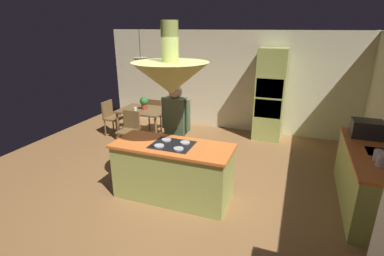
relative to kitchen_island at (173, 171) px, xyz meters
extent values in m
plane|color=olive|center=(0.00, 0.20, -0.46)|extent=(8.16, 8.16, 0.00)
cube|color=beige|center=(0.00, 3.65, 0.81)|extent=(6.80, 0.10, 2.55)
cube|color=#A8B259|center=(0.00, 0.00, -0.02)|extent=(1.81, 0.72, 0.87)
cube|color=orange|center=(0.00, 0.00, 0.43)|extent=(1.87, 0.78, 0.04)
cube|color=black|center=(0.00, 0.00, 0.45)|extent=(0.64, 0.52, 0.01)
cylinder|color=#B2B2B7|center=(-0.16, -0.13, 0.46)|extent=(0.15, 0.15, 0.02)
cylinder|color=#B2B2B7|center=(0.16, -0.13, 0.46)|extent=(0.15, 0.15, 0.02)
cylinder|color=#B2B2B7|center=(-0.16, 0.13, 0.46)|extent=(0.15, 0.15, 0.02)
cylinder|color=#B2B2B7|center=(0.16, 0.13, 0.46)|extent=(0.15, 0.15, 0.02)
cube|color=#A8B259|center=(2.84, 0.80, -0.02)|extent=(0.62, 2.05, 0.87)
cube|color=orange|center=(2.84, 0.80, 0.43)|extent=(0.66, 2.09, 0.04)
cube|color=#B2B2B7|center=(3.00, 0.80, 0.37)|extent=(0.48, 0.36, 0.16)
cube|color=#A8B259|center=(1.10, 3.25, 0.63)|extent=(0.66, 0.62, 2.17)
cube|color=black|center=(1.10, 2.96, 0.84)|extent=(0.60, 0.04, 0.44)
cube|color=black|center=(1.10, 2.96, 0.36)|extent=(0.60, 0.04, 0.44)
cube|color=brown|center=(-1.70, 2.10, 0.28)|extent=(1.12, 0.85, 0.04)
cylinder|color=brown|center=(-2.20, 1.74, -0.10)|extent=(0.06, 0.06, 0.72)
cylinder|color=brown|center=(-1.20, 1.74, -0.10)|extent=(0.06, 0.06, 0.72)
cylinder|color=brown|center=(-2.20, 2.46, -0.10)|extent=(0.06, 0.06, 0.72)
cylinder|color=brown|center=(-1.20, 2.46, -0.10)|extent=(0.06, 0.06, 0.72)
cylinder|color=tan|center=(-0.31, 0.66, -0.04)|extent=(0.14, 0.14, 0.84)
cylinder|color=tan|center=(-0.13, 0.66, -0.04)|extent=(0.14, 0.14, 0.84)
cube|color=#4C6042|center=(-0.22, 0.66, 0.70)|extent=(0.36, 0.22, 0.65)
cylinder|color=#4C6042|center=(-0.44, 0.66, 0.74)|extent=(0.09, 0.09, 0.55)
cylinder|color=#4C6042|center=(0.00, 0.66, 0.74)|extent=(0.09, 0.09, 0.55)
sphere|color=tan|center=(-0.22, 0.66, 1.13)|extent=(0.23, 0.23, 0.23)
cone|color=#A8B259|center=(0.00, 0.00, 1.48)|extent=(1.10, 1.10, 0.45)
cylinder|color=#A8B259|center=(0.00, 0.00, 1.98)|extent=(0.24, 0.24, 0.55)
cone|color=beige|center=(-1.70, 2.10, 1.40)|extent=(0.32, 0.32, 0.22)
cylinder|color=black|center=(-1.70, 2.10, 1.81)|extent=(0.01, 0.01, 0.60)
cube|color=brown|center=(-1.70, 1.38, -0.02)|extent=(0.40, 0.40, 0.04)
cube|color=brown|center=(-1.70, 1.56, 0.20)|extent=(0.40, 0.04, 0.42)
cylinder|color=brown|center=(-1.87, 1.21, -0.25)|extent=(0.04, 0.04, 0.43)
cylinder|color=brown|center=(-1.53, 1.21, -0.25)|extent=(0.04, 0.04, 0.43)
cylinder|color=brown|center=(-1.87, 1.55, -0.25)|extent=(0.04, 0.04, 0.43)
cylinder|color=brown|center=(-1.53, 1.55, -0.25)|extent=(0.04, 0.04, 0.43)
cube|color=brown|center=(-1.70, 2.82, -0.02)|extent=(0.40, 0.40, 0.04)
cube|color=brown|center=(-1.70, 2.64, 0.20)|extent=(0.40, 0.04, 0.42)
cylinder|color=brown|center=(-1.53, 2.99, -0.25)|extent=(0.04, 0.04, 0.43)
cylinder|color=brown|center=(-1.87, 2.99, -0.25)|extent=(0.04, 0.04, 0.43)
cylinder|color=brown|center=(-1.53, 2.65, -0.25)|extent=(0.04, 0.04, 0.43)
cylinder|color=brown|center=(-1.87, 2.65, -0.25)|extent=(0.04, 0.04, 0.43)
cube|color=brown|center=(-2.56, 2.10, -0.02)|extent=(0.40, 0.40, 0.04)
cube|color=brown|center=(-2.74, 2.10, 0.20)|extent=(0.04, 0.40, 0.42)
cylinder|color=brown|center=(-2.39, 1.93, -0.25)|extent=(0.04, 0.04, 0.43)
cylinder|color=brown|center=(-2.39, 2.27, -0.25)|extent=(0.04, 0.04, 0.43)
cylinder|color=brown|center=(-2.73, 1.93, -0.25)|extent=(0.04, 0.04, 0.43)
cylinder|color=brown|center=(-2.73, 2.27, -0.25)|extent=(0.04, 0.04, 0.43)
cylinder|color=#99382D|center=(-1.68, 2.11, 0.36)|extent=(0.14, 0.14, 0.12)
sphere|color=#2D722D|center=(-1.68, 2.11, 0.50)|extent=(0.20, 0.20, 0.20)
cylinder|color=white|center=(-1.79, 1.89, 0.34)|extent=(0.07, 0.07, 0.09)
cylinder|color=silver|center=(2.84, 0.29, 0.54)|extent=(0.13, 0.13, 0.17)
cylinder|color=silver|center=(2.84, 0.47, 0.53)|extent=(0.13, 0.13, 0.15)
cube|color=#232326|center=(2.84, 1.42, 0.59)|extent=(0.46, 0.36, 0.28)
camera|label=1|loc=(1.72, -3.75, 2.17)|focal=27.10mm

